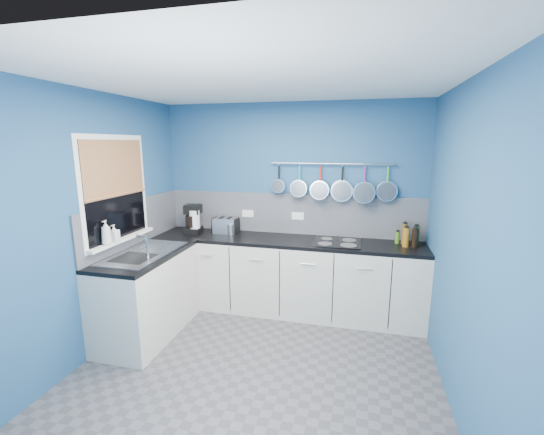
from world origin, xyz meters
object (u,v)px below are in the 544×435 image
at_px(hob, 337,242).
at_px(canister, 231,229).
at_px(soap_bottle_a, 106,233).
at_px(toaster, 226,225).
at_px(soap_bottle_b, 114,233).
at_px(coffee_maker, 193,219).
at_px(paper_towel, 195,222).

bearing_deg(hob, canister, 176.59).
bearing_deg(soap_bottle_a, hob, 27.87).
xyz_separation_m(toaster, canister, (0.09, -0.05, -0.03)).
height_order(soap_bottle_b, toaster, soap_bottle_b).
xyz_separation_m(soap_bottle_a, coffee_maker, (0.33, 1.18, -0.09)).
xyz_separation_m(paper_towel, hob, (1.78, -0.02, -0.14)).
distance_m(soap_bottle_b, paper_towel, 1.11).
xyz_separation_m(soap_bottle_a, soap_bottle_b, (0.00, 0.11, -0.03)).
bearing_deg(soap_bottle_a, paper_towel, 72.61).
height_order(soap_bottle_b, hob, soap_bottle_b).
distance_m(soap_bottle_b, coffee_maker, 1.12).
relative_size(soap_bottle_a, soap_bottle_b, 1.39).
distance_m(coffee_maker, canister, 0.51).
bearing_deg(hob, soap_bottle_b, -154.55).
height_order(soap_bottle_a, coffee_maker, soap_bottle_a).
height_order(soap_bottle_b, paper_towel, soap_bottle_b).
height_order(soap_bottle_a, paper_towel, soap_bottle_a).
bearing_deg(canister, toaster, 149.60).
distance_m(soap_bottle_a, coffee_maker, 1.23).
xyz_separation_m(soap_bottle_b, paper_towel, (0.36, 1.04, -0.09)).
bearing_deg(paper_towel, hob, -0.77).
xyz_separation_m(paper_towel, coffee_maker, (-0.04, 0.02, 0.03)).
bearing_deg(soap_bottle_b, toaster, 57.32).
distance_m(coffee_maker, toaster, 0.43).
bearing_deg(soap_bottle_b, hob, 25.45).
relative_size(canister, hob, 0.25).
xyz_separation_m(paper_towel, toaster, (0.38, 0.11, -0.05)).
xyz_separation_m(soap_bottle_b, hob, (2.14, 1.02, -0.23)).
distance_m(paper_towel, coffee_maker, 0.05).
distance_m(toaster, hob, 1.41).
xyz_separation_m(coffee_maker, hob, (1.82, -0.05, -0.17)).
distance_m(soap_bottle_a, canister, 1.48).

